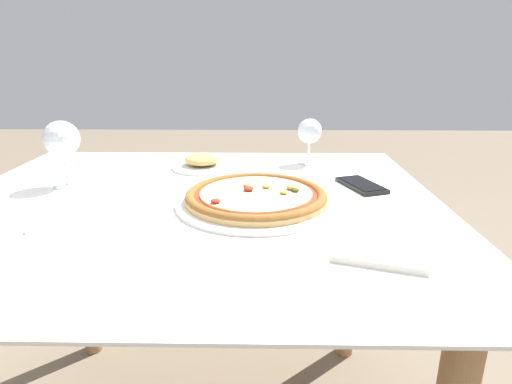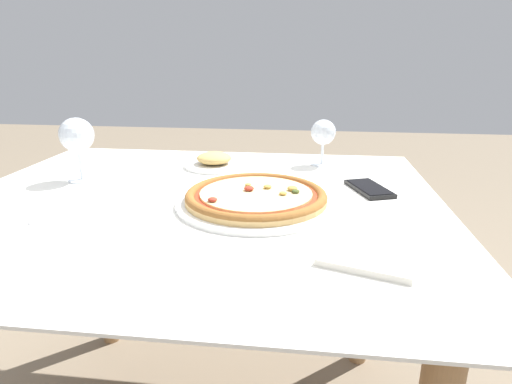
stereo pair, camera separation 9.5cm
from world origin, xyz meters
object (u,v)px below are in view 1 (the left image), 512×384
(dining_table, at_px, (195,238))
(fork, at_px, (12,238))
(side_plate, at_px, (202,163))
(wine_glass_far_right, at_px, (62,140))
(cell_phone, at_px, (361,185))
(wine_glass_far_left, at_px, (310,132))
(pizza_plate, at_px, (256,198))

(dining_table, xyz_separation_m, fork, (-0.30, -0.21, 0.09))
(side_plate, bearing_deg, wine_glass_far_right, -150.52)
(fork, distance_m, cell_phone, 0.78)
(wine_glass_far_right, bearing_deg, wine_glass_far_left, 20.80)
(wine_glass_far_left, bearing_deg, dining_table, -129.83)
(wine_glass_far_right, relative_size, side_plate, 0.95)
(pizza_plate, height_order, side_plate, side_plate)
(side_plate, bearing_deg, wine_glass_far_left, 10.96)
(cell_phone, bearing_deg, side_plate, 157.48)
(dining_table, height_order, pizza_plate, pizza_plate)
(dining_table, bearing_deg, fork, -145.29)
(pizza_plate, xyz_separation_m, wine_glass_far_right, (-0.48, 0.13, 0.10))
(fork, xyz_separation_m, cell_phone, (0.71, 0.33, 0.00))
(dining_table, xyz_separation_m, pizza_plate, (0.14, -0.01, 0.11))
(pizza_plate, distance_m, cell_phone, 0.30)
(cell_phone, bearing_deg, fork, -155.22)
(wine_glass_far_right, bearing_deg, dining_table, -19.05)
(fork, bearing_deg, pizza_plate, 23.44)
(wine_glass_far_left, xyz_separation_m, cell_phone, (0.11, -0.24, -0.09))
(pizza_plate, xyz_separation_m, wine_glass_far_left, (0.15, 0.37, 0.08))
(wine_glass_far_left, height_order, wine_glass_far_right, wine_glass_far_right)
(dining_table, distance_m, cell_phone, 0.44)
(pizza_plate, relative_size, cell_phone, 2.25)
(side_plate, bearing_deg, pizza_plate, -62.44)
(cell_phone, height_order, side_plate, side_plate)
(dining_table, xyz_separation_m, wine_glass_far_right, (-0.34, 0.12, 0.21))
(side_plate, bearing_deg, fork, -119.10)
(wine_glass_far_left, xyz_separation_m, side_plate, (-0.32, -0.06, -0.08))
(dining_table, height_order, wine_glass_far_left, wine_glass_far_left)
(fork, relative_size, side_plate, 0.96)
(dining_table, distance_m, pizza_plate, 0.18)
(dining_table, relative_size, cell_phone, 7.13)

